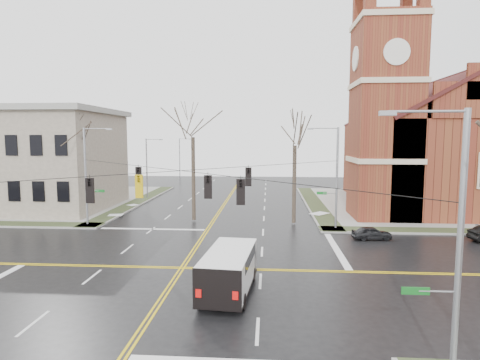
# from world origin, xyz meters

# --- Properties ---
(ground) EXTENTS (120.00, 120.00, 0.00)m
(ground) POSITION_xyz_m (0.00, 0.00, 0.00)
(ground) COLOR black
(ground) RESTS_ON ground
(sidewalks) EXTENTS (80.00, 80.00, 0.17)m
(sidewalks) POSITION_xyz_m (0.00, 0.00, 0.08)
(sidewalks) COLOR gray
(sidewalks) RESTS_ON ground
(road_markings) EXTENTS (100.00, 100.00, 0.01)m
(road_markings) POSITION_xyz_m (0.00, 0.00, 0.01)
(road_markings) COLOR gold
(road_markings) RESTS_ON ground
(church) EXTENTS (24.28, 27.48, 27.50)m
(church) POSITION_xyz_m (24.76, 24.78, 8.43)
(church) COLOR maroon
(church) RESTS_ON ground
(civic_building_a) EXTENTS (18.00, 14.00, 11.00)m
(civic_building_a) POSITION_xyz_m (-22.00, 20.00, 5.50)
(civic_building_a) COLOR gray
(civic_building_a) RESTS_ON ground
(signal_pole_ne) EXTENTS (2.75, 0.22, 9.00)m
(signal_pole_ne) POSITION_xyz_m (11.32, 11.50, 4.95)
(signal_pole_ne) COLOR gray
(signal_pole_ne) RESTS_ON ground
(signal_pole_nw) EXTENTS (2.75, 0.22, 9.00)m
(signal_pole_nw) POSITION_xyz_m (-11.32, 11.50, 4.95)
(signal_pole_nw) COLOR gray
(signal_pole_nw) RESTS_ON ground
(signal_pole_se) EXTENTS (2.75, 0.22, 9.00)m
(signal_pole_se) POSITION_xyz_m (11.32, -11.50, 4.95)
(signal_pole_se) COLOR gray
(signal_pole_se) RESTS_ON ground
(span_wires) EXTENTS (23.02, 23.02, 0.03)m
(span_wires) POSITION_xyz_m (0.00, 0.00, 6.20)
(span_wires) COLOR black
(span_wires) RESTS_ON ground
(traffic_signals) EXTENTS (8.21, 8.26, 1.30)m
(traffic_signals) POSITION_xyz_m (-0.00, -0.67, 5.45)
(traffic_signals) COLOR black
(traffic_signals) RESTS_ON ground
(streetlight_north_a) EXTENTS (2.30, 0.20, 8.00)m
(streetlight_north_a) POSITION_xyz_m (-10.65, 28.00, 4.47)
(streetlight_north_a) COLOR gray
(streetlight_north_a) RESTS_ON ground
(streetlight_north_b) EXTENTS (2.30, 0.20, 8.00)m
(streetlight_north_b) POSITION_xyz_m (-10.65, 48.00, 4.47)
(streetlight_north_b) COLOR gray
(streetlight_north_b) RESTS_ON ground
(cargo_van) EXTENTS (2.83, 6.15, 2.27)m
(cargo_van) POSITION_xyz_m (3.39, -3.64, 1.34)
(cargo_van) COLOR silver
(cargo_van) RESTS_ON ground
(parked_car_a) EXTENTS (3.27, 1.59, 1.08)m
(parked_car_a) POSITION_xyz_m (13.82, 8.11, 0.54)
(parked_car_a) COLOR black
(parked_car_a) RESTS_ON ground
(tree_nw_far) EXTENTS (4.00, 4.00, 10.64)m
(tree_nw_far) POSITION_xyz_m (-13.93, 13.80, 7.71)
(tree_nw_far) COLOR #383024
(tree_nw_far) RESTS_ON ground
(tree_nw_near) EXTENTS (4.00, 4.00, 12.19)m
(tree_nw_near) POSITION_xyz_m (-1.89, 14.16, 8.81)
(tree_nw_near) COLOR #383024
(tree_nw_near) RESTS_ON ground
(tree_ne) EXTENTS (4.00, 4.00, 11.02)m
(tree_ne) POSITION_xyz_m (7.88, 13.51, 7.98)
(tree_ne) COLOR #383024
(tree_ne) RESTS_ON ground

